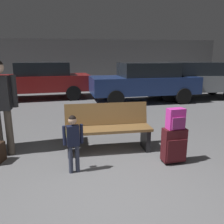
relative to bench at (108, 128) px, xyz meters
The scene contains 10 objects.
ground_plane 2.34m from the bench, 93.13° to the left, with size 18.00×18.00×0.10m, color slate.
garage_back_wall 11.19m from the bench, 90.64° to the left, with size 18.00×0.12×2.80m, color #565658.
bench is the anchor object (origin of this frame).
suitcase 1.25m from the bench, 35.53° to the right, with size 0.39×0.26×0.60m.
backpack_bright 1.29m from the bench, 35.53° to the right, with size 0.30×0.22×0.34m.
child 1.03m from the bench, 128.97° to the right, with size 0.31×0.18×0.92m.
adult 1.99m from the bench, behind, with size 0.59×0.24×1.72m.
parked_car_side 6.74m from the bench, 49.01° to the left, with size 4.23×2.06×1.51m.
parked_car_near 5.07m from the bench, 65.75° to the left, with size 4.20×1.99×1.51m.
parked_car_far 6.27m from the bench, 108.87° to the left, with size 4.26×2.13×1.51m.
Camera 1 is at (-0.44, -2.40, 1.77)m, focal length 36.92 mm.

